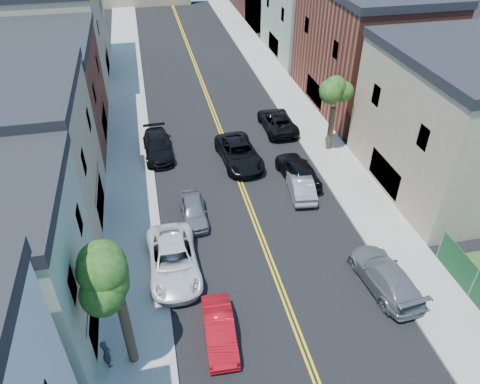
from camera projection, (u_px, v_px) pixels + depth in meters
sidewalk_left at (126, 113)px, 41.28m from camera, size 3.20×100.00×0.15m
sidewalk_right at (290, 98)px, 44.01m from camera, size 3.20×100.00×0.15m
curb_left at (145, 111)px, 41.58m from camera, size 0.30×100.00×0.15m
curb_right at (273, 99)px, 43.71m from camera, size 0.30×100.00×0.15m
bldg_left_tan_near at (10, 168)px, 25.80m from camera, size 9.00×10.00×9.00m
bldg_left_brick at (39, 97)px, 34.75m from camera, size 9.00×12.00×8.00m
bldg_left_tan_far at (56, 33)px, 45.33m from camera, size 9.00×16.00×9.50m
bldg_right_tan at (455, 127)px, 29.85m from camera, size 9.00×12.00×9.00m
bldg_right_brick at (365, 50)px, 40.57m from camera, size 9.00×14.00×10.00m
bldg_right_palegrn at (312, 17)px, 52.04m from camera, size 9.00×12.00×8.50m
tree_left_mid at (111, 259)px, 16.97m from camera, size 5.20×5.20×9.29m
tree_right_far at (337, 82)px, 32.78m from camera, size 4.40×4.40×8.03m
red_sedan at (220, 330)px, 21.44m from camera, size 1.60×4.09×1.33m
white_pickup at (173, 260)px, 24.98m from camera, size 2.74×5.88×1.63m
grey_car_left at (194, 211)px, 28.74m from camera, size 1.65×3.99×1.35m
black_car_left at (158, 146)px, 35.11m from camera, size 2.24×5.26×1.51m
grey_car_right at (385, 276)px, 24.10m from camera, size 2.63×5.44×1.53m
black_car_right at (298, 170)px, 32.26m from camera, size 2.42×5.13×1.70m
silver_car_right at (300, 185)px, 31.03m from camera, size 2.01×4.43×1.41m
dark_car_right_far at (277, 121)px, 38.54m from camera, size 2.57×5.47×1.51m
black_suv_lane at (239, 153)px, 34.19m from camera, size 3.13×6.03×1.62m
pedestrian_left at (106, 353)px, 20.07m from camera, size 0.57×0.69×1.63m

